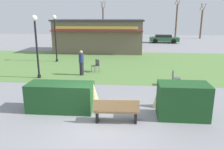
% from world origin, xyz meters
% --- Properties ---
extents(ground_plane, '(80.00, 80.00, 0.00)m').
position_xyz_m(ground_plane, '(0.00, 0.00, 0.00)').
color(ground_plane, gray).
extents(lawn_patch, '(36.00, 12.00, 0.01)m').
position_xyz_m(lawn_patch, '(0.00, 10.97, 0.00)').
color(lawn_patch, '#5B8442').
rests_on(lawn_patch, ground_plane).
extents(park_bench, '(1.72, 0.60, 0.95)m').
position_xyz_m(park_bench, '(0.71, 0.27, 0.48)').
color(park_bench, '#9E7547').
rests_on(park_bench, ground_plane).
extents(hedge_left, '(2.74, 1.10, 1.19)m').
position_xyz_m(hedge_left, '(-1.71, 1.20, 0.60)').
color(hedge_left, '#1E4C23').
rests_on(hedge_left, ground_plane).
extents(hedge_right, '(1.95, 1.10, 1.39)m').
position_xyz_m(hedge_right, '(3.29, 0.94, 0.70)').
color(hedge_right, '#1E4C23').
rests_on(hedge_right, ground_plane).
extents(ornamental_grass_behind_left, '(0.51, 0.51, 1.01)m').
position_xyz_m(ornamental_grass_behind_left, '(2.48, 1.95, 0.51)').
color(ornamental_grass_behind_left, '#D1BC7F').
rests_on(ornamental_grass_behind_left, ground_plane).
extents(ornamental_grass_behind_right, '(0.68, 0.68, 1.23)m').
position_xyz_m(ornamental_grass_behind_right, '(-0.36, 1.47, 0.62)').
color(ornamental_grass_behind_right, '#D1BC7F').
rests_on(ornamental_grass_behind_right, ground_plane).
extents(lamppost_mid, '(0.36, 0.36, 3.96)m').
position_xyz_m(lamppost_mid, '(-4.70, 6.10, 2.50)').
color(lamppost_mid, black).
rests_on(lamppost_mid, ground_plane).
extents(lamppost_far, '(0.36, 0.36, 3.96)m').
position_xyz_m(lamppost_far, '(-5.28, 11.41, 2.50)').
color(lamppost_far, black).
rests_on(lamppost_far, ground_plane).
extents(trash_bin, '(0.52, 0.52, 0.82)m').
position_xyz_m(trash_bin, '(3.83, 1.49, 0.41)').
color(trash_bin, '#2D4233').
rests_on(trash_bin, ground_plane).
extents(food_kiosk, '(9.59, 5.05, 3.49)m').
position_xyz_m(food_kiosk, '(-2.35, 17.47, 1.75)').
color(food_kiosk, '#6B5B4C').
rests_on(food_kiosk, ground_plane).
extents(cafe_chair_west, '(0.48, 0.48, 0.89)m').
position_xyz_m(cafe_chair_west, '(3.73, 5.17, 0.53)').
color(cafe_chair_west, '#4C5156').
rests_on(cafe_chair_west, ground_plane).
extents(cafe_chair_east, '(0.62, 0.62, 0.89)m').
position_xyz_m(cafe_chair_east, '(-1.25, 8.01, 0.53)').
color(cafe_chair_east, '#4C5156').
rests_on(cafe_chair_east, ground_plane).
extents(person_strolling, '(0.34, 0.34, 1.69)m').
position_xyz_m(person_strolling, '(-2.09, 7.03, 0.86)').
color(person_strolling, '#23232D').
rests_on(person_strolling, ground_plane).
extents(parked_car_west_slot, '(4.28, 2.20, 1.20)m').
position_xyz_m(parked_car_west_slot, '(-4.96, 26.23, 0.64)').
color(parked_car_west_slot, maroon).
rests_on(parked_car_west_slot, ground_plane).
extents(parked_car_center_slot, '(4.22, 2.09, 1.20)m').
position_xyz_m(parked_car_center_slot, '(0.32, 26.23, 0.64)').
color(parked_car_center_slot, black).
rests_on(parked_car_center_slot, ground_plane).
extents(parked_car_east_slot, '(4.29, 2.22, 1.20)m').
position_xyz_m(parked_car_east_slot, '(5.92, 26.23, 0.64)').
color(parked_car_east_slot, '#2D6638').
rests_on(parked_car_east_slot, ground_plane).
extents(tree_left_bg, '(0.91, 0.96, 6.35)m').
position_xyz_m(tree_left_bg, '(-3.96, 33.78, 2.81)').
color(tree_left_bg, brown).
rests_on(tree_left_bg, ground_plane).
extents(tree_right_bg, '(0.91, 0.96, 6.85)m').
position_xyz_m(tree_right_bg, '(8.94, 33.65, 3.06)').
color(tree_right_bg, brown).
rests_on(tree_right_bg, ground_plane).
extents(tree_center_bg, '(0.91, 0.96, 5.85)m').
position_xyz_m(tree_center_bg, '(13.05, 33.07, 2.56)').
color(tree_center_bg, brown).
rests_on(tree_center_bg, ground_plane).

